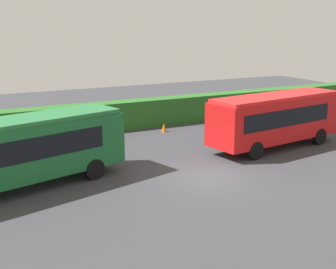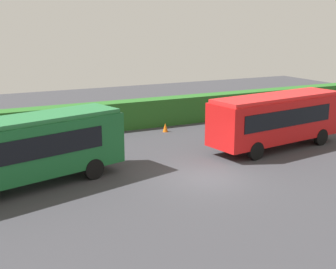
{
  "view_description": "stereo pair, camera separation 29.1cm",
  "coord_description": "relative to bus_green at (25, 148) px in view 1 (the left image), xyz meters",
  "views": [
    {
      "loc": [
        -11.26,
        -17.6,
        7.28
      ],
      "look_at": [
        -0.72,
        2.78,
        1.62
      ],
      "focal_mm": 49.05,
      "sensor_mm": 36.0,
      "label": 1
    },
    {
      "loc": [
        -11.0,
        -17.73,
        7.28
      ],
      "look_at": [
        -0.72,
        2.78,
        1.62
      ],
      "focal_mm": 49.05,
      "sensor_mm": 36.0,
      "label": 2
    }
  ],
  "objects": [
    {
      "name": "person_right",
      "position": [
        16.93,
        2.6,
        -0.91
      ],
      "size": [
        0.43,
        0.28,
        1.76
      ],
      "rotation": [
        0.0,
        0.0,
        1.52
      ],
      "color": "black",
      "rests_on": "ground_plane"
    },
    {
      "name": "person_left",
      "position": [
        12.58,
        2.96,
        -0.81
      ],
      "size": [
        0.51,
        0.49,
        1.94
      ],
      "rotation": [
        0.0,
        0.0,
        4.02
      ],
      "color": "#334C8C",
      "rests_on": "ground_plane"
    },
    {
      "name": "bus_green",
      "position": [
        0.0,
        0.0,
        0.0
      ],
      "size": [
        9.52,
        4.69,
        3.2
      ],
      "rotation": [
        0.0,
        0.0,
        0.26
      ],
      "color": "#19602D",
      "rests_on": "ground_plane"
    },
    {
      "name": "person_center",
      "position": [
        13.75,
        2.39,
        -0.98
      ],
      "size": [
        0.41,
        0.28,
        1.64
      ],
      "rotation": [
        0.0,
        0.0,
        1.51
      ],
      "color": "#334C8C",
      "rests_on": "ground_plane"
    },
    {
      "name": "ground_plane",
      "position": [
        7.91,
        -2.66,
        -1.84
      ],
      "size": [
        64.0,
        64.0,
        0.0
      ],
      "primitive_type": "plane",
      "color": "#38383D"
    },
    {
      "name": "bus_red",
      "position": [
        14.4,
        0.24,
        -0.02
      ],
      "size": [
        9.13,
        3.56,
        3.16
      ],
      "rotation": [
        0.0,
        0.0,
        0.13
      ],
      "color": "red",
      "rests_on": "ground_plane"
    },
    {
      "name": "hedge_row",
      "position": [
        7.91,
        8.92,
        -0.87
      ],
      "size": [
        44.0,
        1.4,
        1.94
      ],
      "primitive_type": "cube",
      "color": "#286423",
      "rests_on": "ground_plane"
    },
    {
      "name": "traffic_cone",
      "position": [
        10.33,
        6.79,
        -1.54
      ],
      "size": [
        0.36,
        0.36,
        0.6
      ],
      "primitive_type": "cone",
      "color": "orange",
      "rests_on": "ground_plane"
    }
  ]
}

